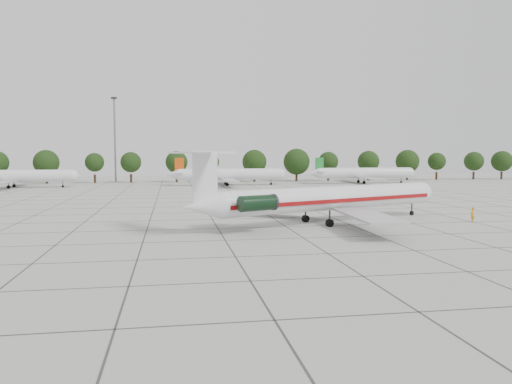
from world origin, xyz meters
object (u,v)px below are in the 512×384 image
ground_crew (472,214)px  bg_airliner_d (364,173)px  floodlight_mast (115,134)px  main_airliner (321,198)px  bg_airliner_b (14,176)px  bg_airliner_c (229,175)px

ground_crew → bg_airliner_d: bg_airliner_d is taller
ground_crew → floodlight_mast: size_ratio=0.07×
main_airliner → bg_airliner_d: (36.43, 77.28, -0.22)m
ground_crew → floodlight_mast: bearing=-104.6°
bg_airliner_b → floodlight_mast: floodlight_mast is taller
bg_airliner_b → ground_crew: bearing=-44.7°
floodlight_mast → bg_airliner_d: bearing=-16.6°
ground_crew → bg_airliner_c: (-21.99, 76.03, 1.98)m
bg_airliner_b → bg_airliner_c: same height
ground_crew → bg_airliner_b: (-75.82, 75.13, 1.98)m
ground_crew → main_airliner: bearing=-46.8°
main_airliner → floodlight_mast: 105.06m
main_airliner → bg_airliner_c: (-2.59, 74.78, -0.22)m
main_airliner → ground_crew: 19.57m
main_airliner → floodlight_mast: floodlight_mast is taller
bg_airliner_d → main_airliner: bearing=-115.2°
bg_airliner_b → bg_airliner_c: 53.83m
ground_crew → bg_airliner_b: bearing=-87.8°
ground_crew → bg_airliner_d: 80.39m
ground_crew → bg_airliner_d: (17.02, 78.54, 1.98)m
bg_airliner_b → bg_airliner_d: (92.84, 3.41, 0.00)m
bg_airliner_d → floodlight_mast: (-71.12, 21.26, 11.37)m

